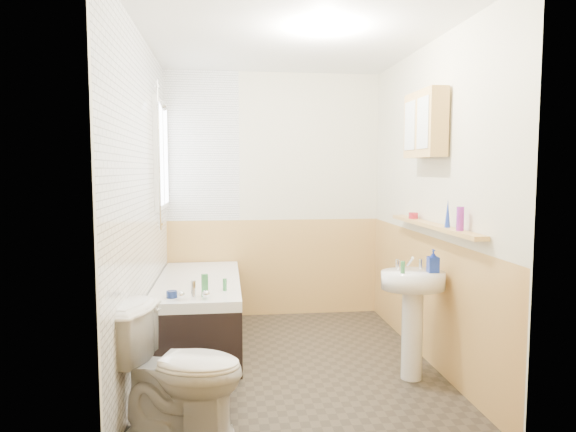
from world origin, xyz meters
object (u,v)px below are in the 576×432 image
(toilet, at_px, (180,370))
(medicine_cabinet, at_px, (425,124))
(sink, at_px, (413,303))
(pine_shelf, at_px, (432,225))
(bathtub, at_px, (199,310))

(toilet, height_order, medicine_cabinet, medicine_cabinet)
(sink, height_order, pine_shelf, pine_shelf)
(sink, xyz_separation_m, medicine_cabinet, (0.17, 0.29, 1.29))
(bathtub, relative_size, sink, 1.83)
(bathtub, bearing_deg, toilet, -91.13)
(toilet, bearing_deg, medicine_cabinet, -47.26)
(bathtub, height_order, medicine_cabinet, medicine_cabinet)
(toilet, distance_m, sink, 1.71)
(pine_shelf, bearing_deg, toilet, -157.55)
(sink, bearing_deg, toilet, -156.84)
(bathtub, height_order, toilet, toilet)
(bathtub, xyz_separation_m, sink, (1.57, -0.94, 0.26))
(bathtub, height_order, pine_shelf, pine_shelf)
(toilet, bearing_deg, pine_shelf, -50.79)
(sink, distance_m, medicine_cabinet, 1.34)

